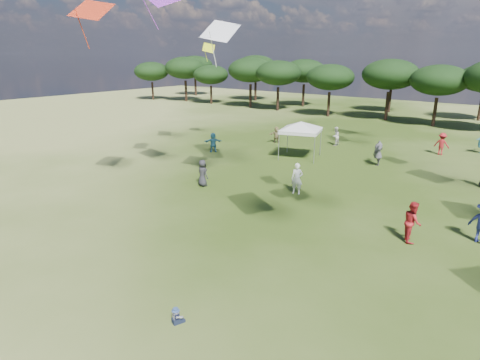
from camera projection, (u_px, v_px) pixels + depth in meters
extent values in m
cylinder|color=black|center=(153.00, 91.00, 71.44)|extent=(0.35, 0.35, 3.09)
ellipsoid|color=black|center=(151.00, 71.00, 70.41)|extent=(6.01, 6.01, 3.24)
cylinder|color=black|center=(186.00, 91.00, 69.25)|extent=(0.40, 0.40, 3.51)
ellipsoid|color=black|center=(185.00, 68.00, 68.09)|extent=(6.82, 6.82, 3.68)
cylinder|color=black|center=(211.00, 95.00, 65.90)|extent=(0.33, 0.33, 2.92)
ellipsoid|color=black|center=(211.00, 75.00, 64.94)|extent=(5.67, 5.67, 3.06)
cylinder|color=black|center=(250.00, 96.00, 61.33)|extent=(0.40, 0.40, 3.49)
ellipsoid|color=black|center=(251.00, 70.00, 60.17)|extent=(6.79, 6.79, 3.66)
cylinder|color=black|center=(278.00, 99.00, 58.13)|extent=(0.38, 0.38, 3.32)
ellipsoid|color=black|center=(278.00, 73.00, 57.03)|extent=(6.44, 6.44, 3.47)
cylinder|color=black|center=(329.00, 104.00, 52.68)|extent=(0.36, 0.36, 3.14)
ellipsoid|color=black|center=(330.00, 77.00, 51.64)|extent=(6.11, 6.11, 3.29)
cylinder|color=black|center=(387.00, 106.00, 49.59)|extent=(0.40, 0.40, 3.46)
ellipsoid|color=black|center=(390.00, 74.00, 48.44)|extent=(6.73, 6.73, 3.63)
cylinder|color=black|center=(435.00, 112.00, 45.33)|extent=(0.37, 0.37, 3.21)
ellipsoid|color=black|center=(439.00, 80.00, 44.26)|extent=(6.24, 6.24, 3.36)
cylinder|color=black|center=(196.00, 86.00, 79.37)|extent=(0.41, 0.41, 3.56)
ellipsoid|color=black|center=(195.00, 66.00, 78.19)|extent=(6.92, 6.92, 3.73)
cylinder|color=black|center=(255.00, 90.00, 70.47)|extent=(0.41, 0.41, 3.62)
ellipsoid|color=black|center=(256.00, 67.00, 69.27)|extent=(7.03, 7.03, 3.79)
cylinder|color=black|center=(303.00, 95.00, 62.74)|extent=(0.39, 0.39, 3.37)
ellipsoid|color=black|center=(304.00, 71.00, 61.62)|extent=(6.54, 6.54, 3.53)
cylinder|color=black|center=(390.00, 101.00, 56.53)|extent=(0.36, 0.36, 3.11)
ellipsoid|color=black|center=(392.00, 76.00, 55.49)|extent=(6.05, 6.05, 3.26)
cylinder|color=black|center=(480.00, 108.00, 49.26)|extent=(0.37, 0.37, 3.20)
cylinder|color=gray|center=(279.00, 146.00, 30.91)|extent=(0.06, 0.06, 2.22)
cylinder|color=gray|center=(314.00, 149.00, 29.99)|extent=(0.06, 0.06, 2.22)
cylinder|color=gray|center=(287.00, 139.00, 33.37)|extent=(0.06, 0.06, 2.22)
cylinder|color=gray|center=(321.00, 142.00, 32.45)|extent=(0.06, 0.06, 2.22)
cube|color=silver|center=(301.00, 131.00, 31.36)|extent=(3.65, 3.65, 0.25)
pyramid|color=silver|center=(301.00, 122.00, 31.14)|extent=(5.66, 5.66, 0.60)
cube|color=#151C30|center=(176.00, 321.00, 12.34)|extent=(0.28, 0.28, 0.17)
cube|color=#151C30|center=(180.00, 319.00, 12.50)|extent=(0.14, 0.22, 0.09)
cube|color=#151C30|center=(182.00, 321.00, 12.37)|extent=(0.14, 0.22, 0.09)
cube|color=white|center=(176.00, 316.00, 12.28)|extent=(0.25, 0.21, 0.22)
cylinder|color=white|center=(176.00, 313.00, 12.42)|extent=(0.14, 0.23, 0.14)
cylinder|color=white|center=(180.00, 317.00, 12.20)|extent=(0.14, 0.23, 0.14)
sphere|color=#E0B293|center=(176.00, 311.00, 12.24)|extent=(0.15, 0.15, 0.15)
cone|color=#42649A|center=(176.00, 310.00, 12.23)|extent=(0.25, 0.25, 0.03)
cylinder|color=#42649A|center=(176.00, 309.00, 12.22)|extent=(0.17, 0.17, 0.07)
imported|color=#29617B|center=(213.00, 142.00, 33.64)|extent=(1.41, 1.44, 1.65)
imported|color=#27272B|center=(203.00, 173.00, 24.94)|extent=(0.91, 0.69, 1.68)
imported|color=white|center=(297.00, 179.00, 23.55)|extent=(0.78, 0.64, 1.85)
imported|color=#434246|center=(378.00, 153.00, 29.55)|extent=(1.27, 2.37, 1.86)
imported|color=olive|center=(276.00, 135.00, 37.07)|extent=(1.40, 1.22, 1.53)
imported|color=#AD1C22|center=(412.00, 222.00, 17.52)|extent=(1.02, 1.11, 1.84)
imported|color=maroon|center=(442.00, 144.00, 32.65)|extent=(1.25, 0.81, 1.82)
imported|color=beige|center=(335.00, 136.00, 36.06)|extent=(0.71, 0.87, 1.67)
plane|color=red|center=(92.00, 10.00, 19.83)|extent=(2.58, 2.70, 1.24)
plane|color=#CBD916|center=(209.00, 48.00, 34.71)|extent=(1.53, 1.73, 0.98)
plane|color=silver|center=(221.00, 31.00, 20.96)|extent=(2.28, 2.37, 1.32)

